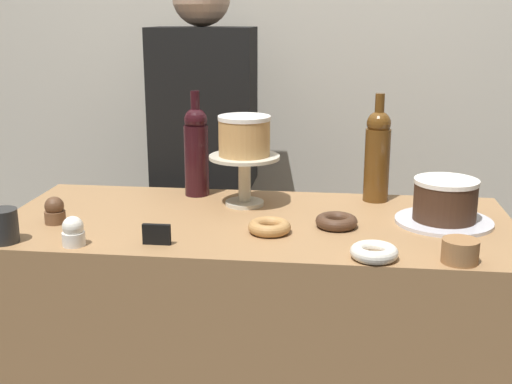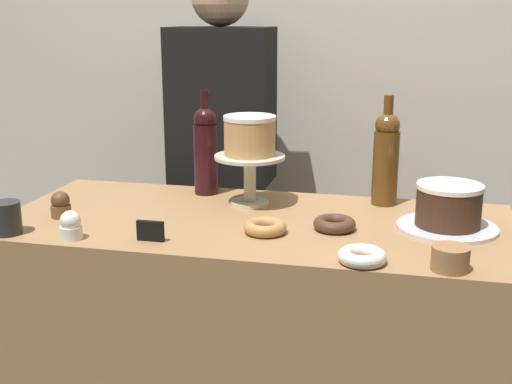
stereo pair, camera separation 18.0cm
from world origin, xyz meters
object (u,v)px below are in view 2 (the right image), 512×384
donut_sugar (362,256)px  donut_chocolate (334,224)px  cake_stand_pedestal (250,172)px  chocolate_round_cake (449,205)px  wine_bottle_dark_red (206,149)px  coffee_cup_ceramic (6,218)px  wine_bottle_amber (386,157)px  cupcake_vanilla (71,226)px  cupcake_chocolate (61,205)px  donut_maple (265,227)px  barista_figure (223,183)px  price_sign_chalkboard (150,231)px  cookie_stack (450,258)px  white_layer_cake (250,136)px

donut_sugar → donut_chocolate: (-0.09, 0.23, 0.00)m
cake_stand_pedestal → chocolate_round_cake: cake_stand_pedestal is taller
wine_bottle_dark_red → coffee_cup_ceramic: size_ratio=3.83×
wine_bottle_amber → cupcake_vanilla: (-0.76, -0.50, -0.11)m
cupcake_chocolate → coffee_cup_ceramic: (-0.06, -0.16, 0.01)m
donut_maple → barista_figure: 0.75m
wine_bottle_amber → price_sign_chalkboard: wine_bottle_amber is taller
chocolate_round_cake → price_sign_chalkboard: bearing=-160.2°
chocolate_round_cake → barista_figure: bearing=144.8°
wine_bottle_amber → barista_figure: size_ratio=0.20×
cake_stand_pedestal → cupcake_vanilla: bearing=-132.3°
cake_stand_pedestal → wine_bottle_dark_red: 0.19m
price_sign_chalkboard → barista_figure: size_ratio=0.04×
cake_stand_pedestal → wine_bottle_dark_red: (-0.16, 0.10, 0.04)m
donut_sugar → wine_bottle_amber: bearing=86.8°
wine_bottle_dark_red → donut_chocolate: wine_bottle_dark_red is taller
donut_chocolate → price_sign_chalkboard: size_ratio=1.60×
chocolate_round_cake → cupcake_chocolate: bearing=-172.9°
cupcake_vanilla → cupcake_chocolate: size_ratio=1.00×
cookie_stack → price_sign_chalkboard: bearing=177.3°
donut_sugar → cake_stand_pedestal: bearing=131.6°
cupcake_chocolate → donut_chocolate: 0.76m
donut_maple → coffee_cup_ceramic: 0.67m
wine_bottle_dark_red → donut_maple: bearing=-52.5°
barista_figure → cake_stand_pedestal: bearing=-64.4°
wine_bottle_dark_red → donut_sugar: wine_bottle_dark_red is taller
white_layer_cake → cupcake_chocolate: bearing=-153.9°
coffee_cup_ceramic → donut_maple: bearing=13.3°
wine_bottle_dark_red → donut_sugar: size_ratio=2.91×
wine_bottle_dark_red → coffee_cup_ceramic: (-0.39, -0.50, -0.10)m
cupcake_vanilla → donut_maple: 0.49m
wine_bottle_amber → wine_bottle_dark_red: size_ratio=1.00×
cake_stand_pedestal → barista_figure: (-0.21, 0.43, -0.16)m
cupcake_chocolate → price_sign_chalkboard: size_ratio=1.06×
cake_stand_pedestal → white_layer_cake: (0.00, 0.00, 0.11)m
white_layer_cake → cupcake_vanilla: white_layer_cake is taller
wine_bottle_dark_red → donut_maple: size_ratio=2.91×
cookie_stack → cupcake_vanilla: bearing=179.9°
cupcake_vanilla → cake_stand_pedestal: bearing=47.7°
cupcake_chocolate → coffee_cup_ceramic: size_ratio=0.87×
white_layer_cake → wine_bottle_amber: (0.39, 0.10, -0.06)m
cupcake_vanilla → donut_sugar: (0.73, -0.00, -0.02)m
donut_chocolate → donut_maple: bearing=-158.4°
cookie_stack → cupcake_chocolate: bearing=170.9°
donut_chocolate → price_sign_chalkboard: (-0.44, -0.19, 0.01)m
donut_maple → wine_bottle_dark_red: bearing=127.5°
wine_bottle_dark_red → coffee_cup_ceramic: wine_bottle_dark_red is taller
white_layer_cake → cupcake_chocolate: (-0.49, -0.24, -0.17)m
cake_stand_pedestal → donut_maple: cake_stand_pedestal is taller
white_layer_cake → cookie_stack: white_layer_cake is taller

